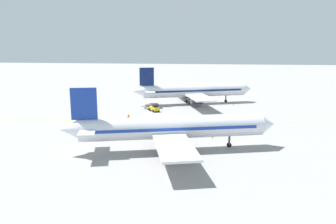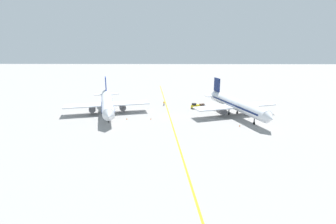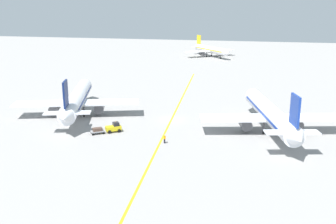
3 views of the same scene
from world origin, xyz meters
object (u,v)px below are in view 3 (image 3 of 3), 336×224
object	(u,v)px
baggage_tug_white	(114,128)
traffic_cone_mid_apron	(234,118)
traffic_cone_near_nose	(103,103)
airplane_at_gate	(77,100)
airplane_adjacent_stand	(270,114)
ground_crew_worker	(165,139)
traffic_cone_by_wingtip	(200,116)
airplane_distant_taxiing	(211,50)
baggage_cart_trailing	(97,130)

from	to	relation	value
baggage_tug_white	traffic_cone_mid_apron	xyz separation A→B (m)	(22.52, 14.48, -0.63)
baggage_tug_white	traffic_cone_near_nose	world-z (taller)	baggage_tug_white
airplane_at_gate	airplane_adjacent_stand	bearing A→B (deg)	-2.70
airplane_adjacent_stand	traffic_cone_near_nose	distance (m)	43.44
ground_crew_worker	traffic_cone_by_wingtip	world-z (taller)	ground_crew_worker
traffic_cone_by_wingtip	airplane_at_gate	bearing A→B (deg)	-169.89
airplane_at_gate	ground_crew_worker	distance (m)	27.64
airplane_distant_taxiing	traffic_cone_by_wingtip	xyz separation A→B (m)	(12.11, -107.46, -3.06)
baggage_tug_white	ground_crew_worker	bearing A→B (deg)	-19.68
airplane_adjacent_stand	traffic_cone_near_nose	xyz separation A→B (m)	(-41.16, 13.46, -3.43)
ground_crew_worker	traffic_cone_near_nose	size ratio (longest dim) A/B	3.05
baggage_cart_trailing	baggage_tug_white	bearing A→B (deg)	36.39
traffic_cone_by_wingtip	airplane_adjacent_stand	bearing A→B (deg)	-24.65
airplane_distant_taxiing	ground_crew_worker	xyz separation A→B (m)	(8.51, -125.91, -2.43)
airplane_distant_taxiing	traffic_cone_by_wingtip	bearing A→B (deg)	-83.57
traffic_cone_near_nose	traffic_cone_by_wingtip	xyz separation A→B (m)	(26.08, -6.54, 0.00)
airplane_adjacent_stand	traffic_cone_by_wingtip	bearing A→B (deg)	155.35
airplane_at_gate	ground_crew_worker	world-z (taller)	airplane_at_gate
airplane_distant_taxiing	baggage_cart_trailing	size ratio (longest dim) A/B	9.19
baggage_cart_trailing	ground_crew_worker	size ratio (longest dim) A/B	1.74
airplane_at_gate	airplane_adjacent_stand	size ratio (longest dim) A/B	0.99
airplane_at_gate	traffic_cone_near_nose	size ratio (longest dim) A/B	62.91
traffic_cone_near_nose	traffic_cone_mid_apron	bearing A→B (deg)	-10.82
airplane_adjacent_stand	traffic_cone_near_nose	size ratio (longest dim) A/B	63.77
traffic_cone_mid_apron	baggage_tug_white	bearing A→B (deg)	-147.25
baggage_tug_white	baggage_cart_trailing	size ratio (longest dim) A/B	1.13
airplane_distant_taxiing	traffic_cone_mid_apron	xyz separation A→B (m)	(19.58, -107.33, -3.06)
airplane_at_gate	baggage_tug_white	distance (m)	15.91
airplane_distant_taxiing	baggage_tug_white	world-z (taller)	airplane_distant_taxiing
traffic_cone_mid_apron	traffic_cone_by_wingtip	size ratio (longest dim) A/B	1.00
traffic_cone_by_wingtip	ground_crew_worker	bearing A→B (deg)	-101.06
baggage_tug_white	traffic_cone_mid_apron	distance (m)	26.78
airplane_adjacent_stand	airplane_distant_taxiing	world-z (taller)	airplane_adjacent_stand
airplane_at_gate	ground_crew_worker	xyz separation A→B (m)	(23.94, -13.53, -2.80)
traffic_cone_by_wingtip	traffic_cone_near_nose	bearing A→B (deg)	165.92
airplane_at_gate	traffic_cone_mid_apron	xyz separation A→B (m)	(35.01, 5.04, -3.43)
airplane_adjacent_stand	traffic_cone_mid_apron	world-z (taller)	airplane_adjacent_stand
airplane_distant_taxiing	traffic_cone_by_wingtip	world-z (taller)	airplane_distant_taxiing
ground_crew_worker	traffic_cone_mid_apron	world-z (taller)	ground_crew_worker
baggage_cart_trailing	airplane_at_gate	bearing A→B (deg)	130.80
airplane_at_gate	baggage_cart_trailing	bearing A→B (deg)	-49.20
traffic_cone_near_nose	traffic_cone_mid_apron	distance (m)	34.15
airplane_distant_taxiing	baggage_tug_white	size ratio (longest dim) A/B	8.13
airplane_at_gate	baggage_cart_trailing	distance (m)	15.34
airplane_at_gate	airplane_adjacent_stand	distance (m)	42.67
traffic_cone_mid_apron	traffic_cone_by_wingtip	bearing A→B (deg)	-178.98
airplane_distant_taxiing	traffic_cone_mid_apron	distance (m)	109.14
ground_crew_worker	traffic_cone_mid_apron	distance (m)	21.63
baggage_cart_trailing	airplane_distant_taxiing	bearing A→B (deg)	87.41
traffic_cone_by_wingtip	traffic_cone_mid_apron	bearing A→B (deg)	1.02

